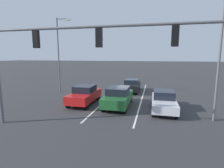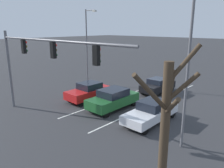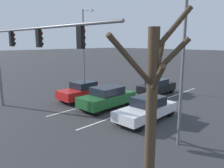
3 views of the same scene
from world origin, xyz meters
name	(u,v)px [view 3 (image 3 of 3)]	position (x,y,z in m)	size (l,w,h in m)	color
ground_plane	(150,96)	(0.00, 0.00, 0.00)	(240.00, 240.00, 0.00)	#333335
lane_stripe_left_divider	(154,103)	(-1.64, 1.84, 0.01)	(0.12, 15.67, 0.01)	silver
lane_stripe_center_divider	(123,96)	(1.64, 1.84, 0.01)	(0.12, 15.67, 0.01)	silver
car_red_rightlane_front	(83,91)	(3.16, 5.34, 0.81)	(1.83, 4.18, 1.60)	red
car_white_leftlane_front	(147,109)	(-3.52, 5.54, 0.75)	(1.76, 4.63, 1.50)	silver
car_darkgreen_midlane_front	(107,97)	(0.12, 5.45, 0.83)	(1.92, 4.48, 1.62)	#1E5928
car_black_midlane_second	(157,87)	(-0.22, -0.79, 0.76)	(1.72, 4.11, 1.48)	black
traffic_signal_gantry	(22,47)	(2.20, 10.66, 4.61)	(12.59, 0.37, 6.13)	slate
street_lamp_right_shoulder	(85,44)	(7.63, 1.42, 4.71)	(1.65, 0.24, 8.26)	slate
street_lamp_left_shoulder	(181,39)	(-6.41, 7.23, 5.02)	(1.76, 0.24, 8.84)	slate
bare_tree_near	(152,106)	(-7.73, 11.38, 3.07)	(1.28, 2.46, 5.88)	#423323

